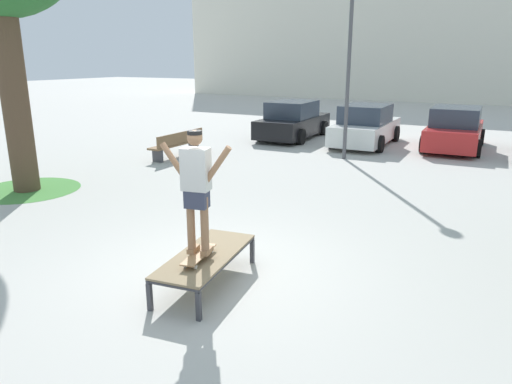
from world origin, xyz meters
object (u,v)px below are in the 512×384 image
skate_box (206,257)px  car_white (366,126)px  skater (196,184)px  light_post (350,35)px  car_black (293,121)px  car_red (455,130)px  skateboard (199,255)px  park_bench (178,143)px

skate_box → car_white: bearing=95.4°
skater → light_post: bearing=96.3°
skater → car_black: 13.38m
car_red → skateboard: bearing=-97.9°
skateboard → car_white: size_ratio=0.20×
skate_box → car_white: (-1.16, 12.32, 0.28)m
skate_box → car_white: car_white is taller
skateboard → light_post: light_post is taller
car_red → light_post: light_post is taller
skateboard → skater: (-0.00, 0.00, 0.99)m
car_black → car_white: (3.02, -0.14, 0.00)m
car_black → light_post: light_post is taller
skater → car_white: (-1.19, 12.53, -0.84)m
car_white → light_post: size_ratio=0.72×
car_black → park_bench: size_ratio=1.76×
skateboard → car_black: car_black is taller
light_post → skateboard: bearing=-83.7°
skateboard → car_red: car_red is taller
car_white → park_bench: (-4.80, -5.16, -0.24)m
skate_box → park_bench: 9.32m
skate_box → light_post: light_post is taller
park_bench → light_post: 6.41m
car_black → skater: bearing=-71.6°
skateboard → light_post: size_ratio=0.14×
car_red → skater: bearing=-97.9°
skateboard → park_bench: bearing=129.1°
skater → car_black: size_ratio=0.40×
car_red → park_bench: (-7.83, -5.82, -0.24)m
skate_box → skateboard: 0.24m
skateboard → skater: size_ratio=0.49×
skater → car_black: bearing=108.4°
skater → skate_box: bearing=97.7°
car_white → light_post: bearing=-87.6°
light_post → car_red: bearing=50.3°
skater → park_bench: size_ratio=0.71×
skateboard → park_bench: park_bench is taller
skate_box → light_post: (-1.04, 9.49, 3.41)m
light_post → park_bench: bearing=-154.7°
skate_box → car_red: 13.12m
skater → skateboard: bearing=-78.7°
skater → park_bench: 9.56m
skateboard → skate_box: bearing=97.7°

